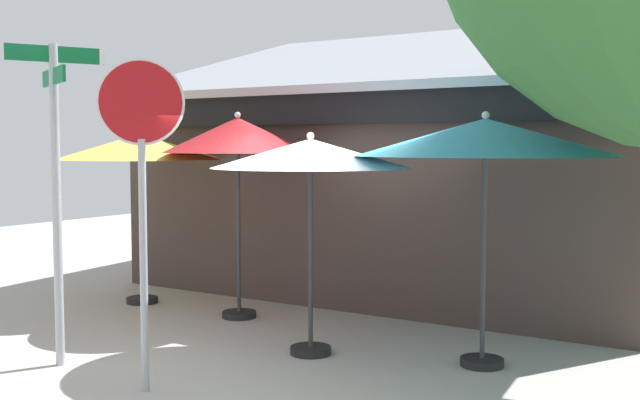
% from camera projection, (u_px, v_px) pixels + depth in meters
% --- Properties ---
extents(ground_plane, '(28.00, 28.00, 0.10)m').
position_uv_depth(ground_plane, '(276.00, 369.00, 7.89)').
color(ground_plane, '#ADA8A0').
extents(cafe_building, '(8.29, 5.24, 4.37)m').
position_uv_depth(cafe_building, '(414.00, 182.00, 12.23)').
color(cafe_building, '#473833').
rests_on(cafe_building, ground).
extents(street_sign_post, '(0.83, 0.88, 3.23)m').
position_uv_depth(street_sign_post, '(56.00, 171.00, 7.70)').
color(street_sign_post, '#A8AAB2').
rests_on(street_sign_post, ground).
extents(stop_sign, '(0.54, 0.57, 3.00)m').
position_uv_depth(stop_sign, '(142.00, 161.00, 6.87)').
color(stop_sign, '#A8AAB2').
rests_on(stop_sign, ground).
extents(patio_umbrella_mustard_left, '(2.32, 2.32, 2.46)m').
position_uv_depth(patio_umbrella_mustard_left, '(140.00, 148.00, 10.76)').
color(patio_umbrella_mustard_left, black).
rests_on(patio_umbrella_mustard_left, ground).
extents(patio_umbrella_crimson_center, '(1.92, 1.92, 2.65)m').
position_uv_depth(patio_umbrella_crimson_center, '(238.00, 137.00, 9.83)').
color(patio_umbrella_crimson_center, black).
rests_on(patio_umbrella_crimson_center, ground).
extents(patio_umbrella_ivory_right, '(2.12, 2.12, 2.37)m').
position_uv_depth(patio_umbrella_ivory_right, '(310.00, 156.00, 8.10)').
color(patio_umbrella_ivory_right, black).
rests_on(patio_umbrella_ivory_right, ground).
extents(patio_umbrella_teal_far_right, '(2.62, 2.62, 2.57)m').
position_uv_depth(patio_umbrella_teal_far_right, '(485.00, 139.00, 7.64)').
color(patio_umbrella_teal_far_right, black).
rests_on(patio_umbrella_teal_far_right, ground).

